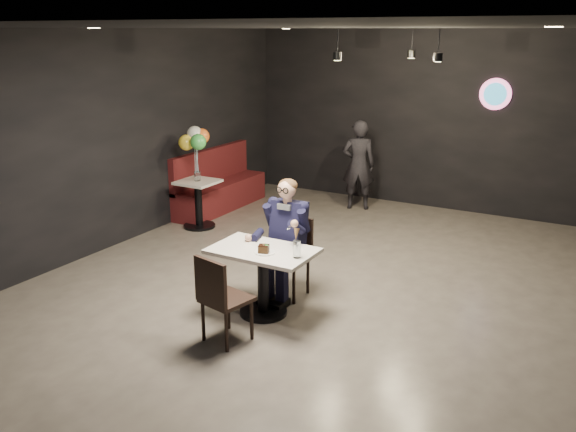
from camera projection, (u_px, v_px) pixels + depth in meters
The scene contains 17 objects.
floor at pixel (324, 303), 6.93m from camera, with size 9.00×9.00×0.00m, color slate.
wall_sign at pixel (495, 94), 9.69m from camera, with size 0.50×0.06×0.50m, color pink, non-canonical shape.
pendant_lights at pixel (397, 38), 7.75m from camera, with size 1.40×1.20×0.36m, color black.
main_table at pixel (263, 282), 6.57m from camera, with size 1.10×0.70×0.75m, color silver.
chair_far at pixel (288, 258), 7.00m from camera, with size 0.42×0.46×0.92m, color black.
chair_near at pixel (227, 297), 5.98m from camera, with size 0.42×0.46×0.92m, color black.
seated_man at pixel (288, 237), 6.93m from camera, with size 0.60×0.80×1.44m, color black.
dessert_plate at pixel (265, 252), 6.35m from camera, with size 0.22×0.22×0.01m, color white.
cake_slice at pixel (264, 249), 6.32m from camera, with size 0.11×0.09×0.08m, color black.
mint_leaf at pixel (266, 245), 6.30m from camera, with size 0.07×0.04×0.01m, color #2B852F.
sundae_glass at pixel (297, 249), 6.20m from camera, with size 0.08×0.08×0.18m, color silver.
wafer_cone at pixel (296, 234), 6.17m from camera, with size 0.06×0.06×0.12m, color tan.
booth_bench at pixel (220, 180), 10.43m from camera, with size 0.52×2.07×1.04m, color #43110E.
side_table at pixel (199, 205), 9.51m from camera, with size 0.57×0.57×0.71m, color silver.
balloon_vase at pixel (197, 176), 9.37m from camera, with size 0.10×0.10×0.15m, color silver.
balloon_bunch at pixel (196, 148), 9.24m from camera, with size 0.44×0.44×0.72m, color yellow.
passerby at pixel (358, 165), 10.40m from camera, with size 0.56×0.37×1.54m, color black.
Camera 1 is at (2.77, -5.72, 2.97)m, focal length 38.00 mm.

